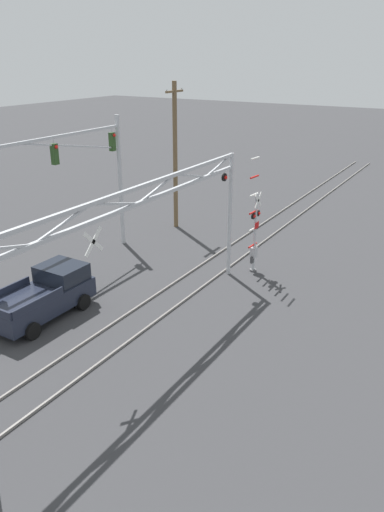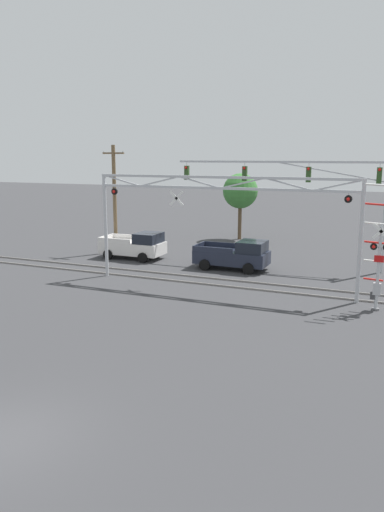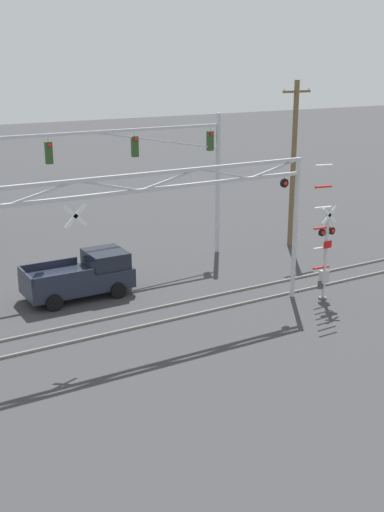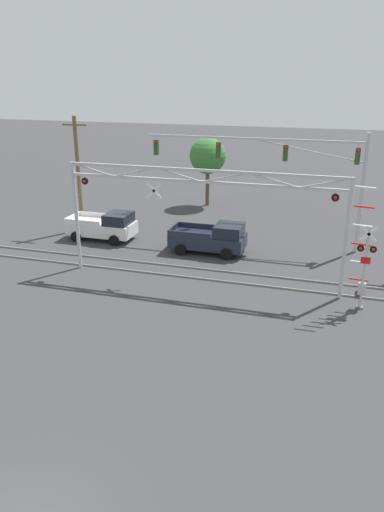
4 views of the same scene
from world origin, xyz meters
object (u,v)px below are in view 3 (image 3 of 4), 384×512
(crossing_gantry, at_px, (141,214))
(utility_pole_right, at_px, (293,163))
(traffic_signal_span, at_px, (149,160))
(pickup_truck_lead, at_px, (83,276))
(crossing_signal_mast, at_px, (325,253))

(crossing_gantry, height_order, utility_pole_right, utility_pole_right)
(traffic_signal_span, xyz_separation_m, utility_pole_right, (8.29, -1.04, -0.68))
(crossing_gantry, distance_m, pickup_truck_lead, 6.11)
(crossing_gantry, distance_m, utility_pole_right, 14.00)
(crossing_gantry, relative_size, pickup_truck_lead, 3.16)
(crossing_gantry, bearing_deg, pickup_truck_lead, 97.40)
(crossing_gantry, relative_size, utility_pole_right, 1.64)
(pickup_truck_lead, xyz_separation_m, utility_pole_right, (13.04, 1.67, 3.75))
(crossing_gantry, distance_m, traffic_signal_span, 8.59)
(crossing_gantry, height_order, traffic_signal_span, traffic_signal_span)
(crossing_gantry, relative_size, crossing_signal_mast, 2.48)
(traffic_signal_span, bearing_deg, pickup_truck_lead, -150.33)
(crossing_signal_mast, xyz_separation_m, traffic_signal_span, (-4.15, 8.46, 3.21))
(pickup_truck_lead, bearing_deg, traffic_signal_span, 29.67)
(crossing_gantry, xyz_separation_m, crossing_signal_mast, (8.29, -0.96, -2.53))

